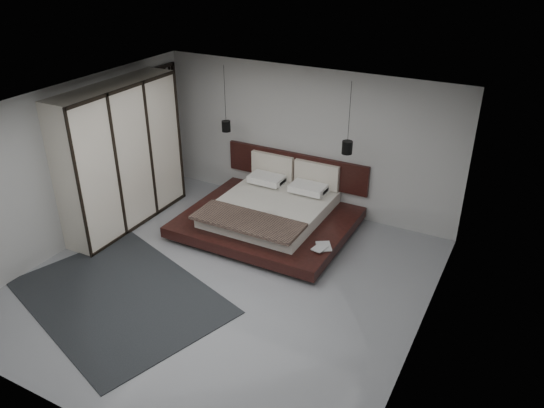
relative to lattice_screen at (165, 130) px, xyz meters
The scene contains 14 objects.
floor 4.05m from the lattice_screen, 39.71° to the right, with size 6.00×6.00×0.00m, color gray.
ceiling 4.12m from the lattice_screen, 39.71° to the right, with size 6.00×6.00×0.00m, color white.
wall_back 3.00m from the lattice_screen, 10.56° to the left, with size 6.00×6.00×0.00m, color #AFAFAD.
wall_front 6.20m from the lattice_screen, 61.57° to the right, with size 6.00×6.00×0.00m, color #AFAFAD.
wall_left 2.45m from the lattice_screen, 91.17° to the right, with size 6.00×6.00×0.00m, color #AFAFAD.
wall_right 6.44m from the lattice_screen, 22.38° to the right, with size 6.00×6.00×0.00m, color #AFAFAD.
lattice_screen is the anchor object (origin of this frame).
bed 2.99m from the lattice_screen, 11.23° to the right, with size 2.99×2.48×1.11m.
book_lower 4.30m from the lattice_screen, 17.16° to the right, with size 0.24×0.32×0.03m, color #99724C.
book_upper 4.29m from the lattice_screen, 17.66° to the right, with size 0.19×0.26×0.02m, color #99724C.
pendant_left 1.58m from the lattice_screen, ahead, with size 0.17×0.17×1.26m.
pendant_right 4.01m from the lattice_screen, ahead, with size 0.19×0.19×1.26m.
wardrobe 1.61m from the lattice_screen, 81.03° to the right, with size 0.63×2.69×2.64m.
rug 4.14m from the lattice_screen, 63.61° to the right, with size 3.19×2.28×0.01m, color black.
Camera 1 is at (3.89, -5.74, 4.96)m, focal length 35.00 mm.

